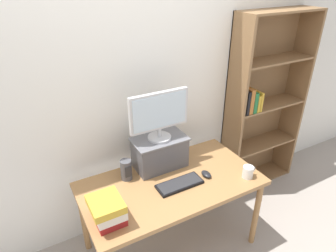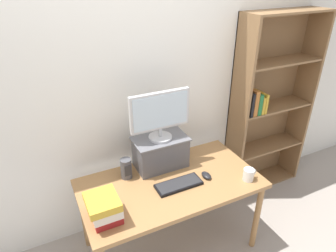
{
  "view_description": "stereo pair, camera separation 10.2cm",
  "coord_description": "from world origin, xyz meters",
  "px_view_note": "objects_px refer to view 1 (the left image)",
  "views": [
    {
      "loc": [
        -0.93,
        -1.63,
        2.21
      ],
      "look_at": [
        0.03,
        0.1,
        1.16
      ],
      "focal_mm": 32.0,
      "sensor_mm": 36.0,
      "label": 1
    },
    {
      "loc": [
        -0.84,
        -1.68,
        2.21
      ],
      "look_at": [
        0.03,
        0.1,
        1.16
      ],
      "focal_mm": 32.0,
      "sensor_mm": 36.0,
      "label": 2
    }
  ],
  "objects_px": {
    "keyboard": "(180,184)",
    "book_stack": "(107,210)",
    "computer_monitor": "(159,114)",
    "coffee_mug": "(248,172)",
    "desk_speaker": "(126,170)",
    "computer_mouse": "(206,174)",
    "desk": "(171,189)",
    "riser_box": "(160,152)",
    "bookshelf_unit": "(262,104)"
  },
  "relations": [
    {
      "from": "keyboard",
      "to": "riser_box",
      "type": "bearing_deg",
      "value": 92.22
    },
    {
      "from": "computer_monitor",
      "to": "desk_speaker",
      "type": "xyz_separation_m",
      "value": [
        -0.31,
        -0.03,
        -0.4
      ]
    },
    {
      "from": "desk",
      "to": "computer_monitor",
      "type": "xyz_separation_m",
      "value": [
        0.03,
        0.24,
        0.56
      ]
    },
    {
      "from": "bookshelf_unit",
      "to": "computer_mouse",
      "type": "relative_size",
      "value": 18.04
    },
    {
      "from": "desk",
      "to": "coffee_mug",
      "type": "distance_m",
      "value": 0.63
    },
    {
      "from": "computer_monitor",
      "to": "desk_speaker",
      "type": "bearing_deg",
      "value": -174.78
    },
    {
      "from": "riser_box",
      "to": "keyboard",
      "type": "distance_m",
      "value": 0.33
    },
    {
      "from": "desk",
      "to": "riser_box",
      "type": "xyz_separation_m",
      "value": [
        0.03,
        0.24,
        0.21
      ]
    },
    {
      "from": "coffee_mug",
      "to": "desk_speaker",
      "type": "bearing_deg",
      "value": 152.22
    },
    {
      "from": "riser_box",
      "to": "computer_mouse",
      "type": "xyz_separation_m",
      "value": [
        0.26,
        -0.31,
        -0.12
      ]
    },
    {
      "from": "riser_box",
      "to": "keyboard",
      "type": "xyz_separation_m",
      "value": [
        0.01,
        -0.31,
        -0.13
      ]
    },
    {
      "from": "computer_monitor",
      "to": "coffee_mug",
      "type": "bearing_deg",
      "value": -41.44
    },
    {
      "from": "desk",
      "to": "book_stack",
      "type": "xyz_separation_m",
      "value": [
        -0.57,
        -0.15,
        0.17
      ]
    },
    {
      "from": "bookshelf_unit",
      "to": "book_stack",
      "type": "xyz_separation_m",
      "value": [
        -1.88,
        -0.54,
        -0.15
      ]
    },
    {
      "from": "riser_box",
      "to": "desk_speaker",
      "type": "relative_size",
      "value": 2.62
    },
    {
      "from": "computer_mouse",
      "to": "coffee_mug",
      "type": "relative_size",
      "value": 0.88
    },
    {
      "from": "keyboard",
      "to": "bookshelf_unit",
      "type": "bearing_deg",
      "value": 19.91
    },
    {
      "from": "keyboard",
      "to": "book_stack",
      "type": "height_order",
      "value": "book_stack"
    },
    {
      "from": "keyboard",
      "to": "desk_speaker",
      "type": "bearing_deg",
      "value": 139.58
    },
    {
      "from": "computer_monitor",
      "to": "book_stack",
      "type": "xyz_separation_m",
      "value": [
        -0.59,
        -0.39,
        -0.39
      ]
    },
    {
      "from": "riser_box",
      "to": "computer_monitor",
      "type": "distance_m",
      "value": 0.35
    },
    {
      "from": "desk",
      "to": "computer_monitor",
      "type": "height_order",
      "value": "computer_monitor"
    },
    {
      "from": "keyboard",
      "to": "coffee_mug",
      "type": "xyz_separation_m",
      "value": [
        0.53,
        -0.18,
        0.04
      ]
    },
    {
      "from": "book_stack",
      "to": "coffee_mug",
      "type": "bearing_deg",
      "value": -4.65
    },
    {
      "from": "computer_monitor",
      "to": "keyboard",
      "type": "relative_size",
      "value": 1.36
    },
    {
      "from": "keyboard",
      "to": "computer_mouse",
      "type": "distance_m",
      "value": 0.25
    },
    {
      "from": "book_stack",
      "to": "coffee_mug",
      "type": "relative_size",
      "value": 2.27
    },
    {
      "from": "computer_monitor",
      "to": "coffee_mug",
      "type": "height_order",
      "value": "computer_monitor"
    },
    {
      "from": "desk",
      "to": "coffee_mug",
      "type": "xyz_separation_m",
      "value": [
        0.57,
        -0.24,
        0.12
      ]
    },
    {
      "from": "bookshelf_unit",
      "to": "keyboard",
      "type": "xyz_separation_m",
      "value": [
        -1.27,
        -0.46,
        -0.23
      ]
    },
    {
      "from": "keyboard",
      "to": "coffee_mug",
      "type": "bearing_deg",
      "value": -18.18
    },
    {
      "from": "desk",
      "to": "desk_speaker",
      "type": "relative_size",
      "value": 8.28
    },
    {
      "from": "riser_box",
      "to": "coffee_mug",
      "type": "bearing_deg",
      "value": -41.52
    },
    {
      "from": "coffee_mug",
      "to": "desk_speaker",
      "type": "xyz_separation_m",
      "value": [
        -0.86,
        0.45,
        0.04
      ]
    },
    {
      "from": "computer_monitor",
      "to": "desk_speaker",
      "type": "relative_size",
      "value": 2.9
    },
    {
      "from": "computer_mouse",
      "to": "desk_speaker",
      "type": "distance_m",
      "value": 0.65
    },
    {
      "from": "computer_mouse",
      "to": "desk_speaker",
      "type": "relative_size",
      "value": 0.61
    },
    {
      "from": "riser_box",
      "to": "keyboard",
      "type": "height_order",
      "value": "riser_box"
    },
    {
      "from": "book_stack",
      "to": "computer_monitor",
      "type": "bearing_deg",
      "value": 33.34
    },
    {
      "from": "desk",
      "to": "bookshelf_unit",
      "type": "relative_size",
      "value": 0.75
    },
    {
      "from": "bookshelf_unit",
      "to": "keyboard",
      "type": "height_order",
      "value": "bookshelf_unit"
    },
    {
      "from": "computer_mouse",
      "to": "book_stack",
      "type": "bearing_deg",
      "value": -174.71
    },
    {
      "from": "bookshelf_unit",
      "to": "riser_box",
      "type": "xyz_separation_m",
      "value": [
        -1.28,
        -0.15,
        -0.1
      ]
    },
    {
      "from": "book_stack",
      "to": "desk_speaker",
      "type": "height_order",
      "value": "book_stack"
    },
    {
      "from": "desk",
      "to": "computer_monitor",
      "type": "relative_size",
      "value": 2.85
    },
    {
      "from": "computer_monitor",
      "to": "coffee_mug",
      "type": "xyz_separation_m",
      "value": [
        0.55,
        -0.48,
        -0.44
      ]
    },
    {
      "from": "keyboard",
      "to": "book_stack",
      "type": "xyz_separation_m",
      "value": [
        -0.6,
        -0.08,
        0.08
      ]
    },
    {
      "from": "computer_mouse",
      "to": "desk",
      "type": "bearing_deg",
      "value": 165.86
    },
    {
      "from": "computer_mouse",
      "to": "coffee_mug",
      "type": "height_order",
      "value": "coffee_mug"
    },
    {
      "from": "riser_box",
      "to": "desk_speaker",
      "type": "height_order",
      "value": "riser_box"
    }
  ]
}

